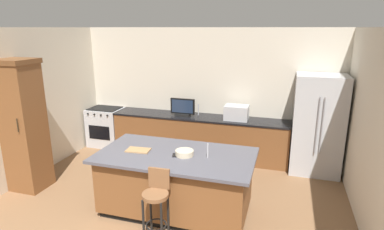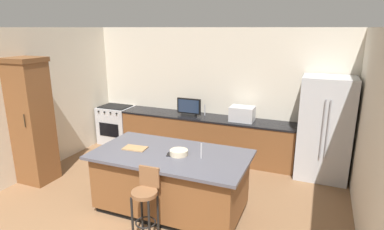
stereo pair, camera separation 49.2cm
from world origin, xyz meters
name	(u,v)px [view 1 (the left image)]	position (x,y,z in m)	size (l,w,h in m)	color
wall_back	(207,92)	(0.00, 4.36, 1.37)	(6.10, 0.12, 2.73)	beige
wall_left	(25,105)	(-2.85, 2.18, 1.37)	(0.12, 4.76, 2.73)	beige
wall_right	(376,135)	(2.85, 2.18, 1.37)	(0.12, 4.76, 2.73)	beige
counter_back	(199,136)	(-0.07, 3.98, 0.45)	(3.80, 0.62, 0.89)	brown
kitchen_island	(176,182)	(0.19, 1.79, 0.47)	(2.31, 1.25, 0.93)	black
refrigerator	(317,124)	(2.29, 3.90, 0.95)	(0.91, 0.80, 1.90)	#B7BABF
range_oven	(106,127)	(-2.36, 3.98, 0.45)	(0.76, 0.63, 0.91)	#B7BABF
cabinet_tower	(23,124)	(-2.52, 1.75, 1.17)	(0.62, 0.57, 2.25)	brown
microwave	(236,113)	(0.73, 3.98, 1.04)	(0.48, 0.36, 0.30)	#B7BABF
tv_monitor	(183,108)	(-0.42, 3.93, 1.07)	(0.53, 0.16, 0.38)	black
sink_faucet_back	(198,110)	(-0.12, 4.08, 1.01)	(0.02, 0.02, 0.24)	#B2B2B7
sink_faucet_island	(208,151)	(0.67, 1.79, 1.04)	(0.02, 0.02, 0.22)	#B2B2B7
bar_stool_center	(156,200)	(0.19, 1.04, 0.59)	(0.34, 0.34, 0.98)	brown
fruit_bowl	(184,153)	(0.33, 1.77, 0.97)	(0.27, 0.27, 0.08)	beige
cell_phone	(175,155)	(0.19, 1.73, 0.93)	(0.07, 0.15, 0.01)	black
cutting_board	(138,150)	(-0.40, 1.75, 0.94)	(0.35, 0.22, 0.02)	#A87F51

